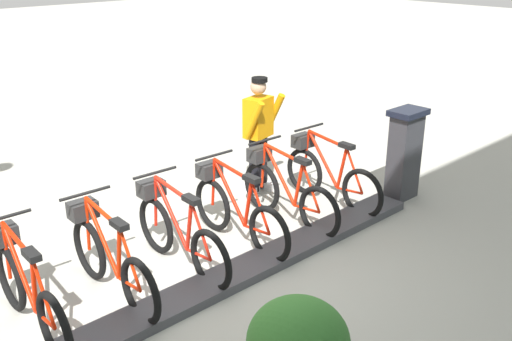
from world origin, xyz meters
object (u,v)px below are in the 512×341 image
object	(u,v)px
bike_docked_2	(235,209)
bike_docked_1	(285,190)
bike_docked_4	(109,258)
worker_near_rack	(259,130)
bike_docked_3	(177,232)
bike_docked_0	(328,174)
payment_kiosk	(404,153)
bike_docked_5	(27,289)

from	to	relation	value
bike_docked_2	bike_docked_1	bearing A→B (deg)	-90.00
bike_docked_4	worker_near_rack	world-z (taller)	worker_near_rack
bike_docked_2	bike_docked_3	xyz separation A→B (m)	(0.00, 0.83, 0.00)
bike_docked_0	payment_kiosk	bearing A→B (deg)	-121.95
bike_docked_2	bike_docked_4	world-z (taller)	same
bike_docked_0	bike_docked_2	bearing A→B (deg)	90.00
bike_docked_2	bike_docked_5	size ratio (longest dim) A/B	1.00
bike_docked_2	bike_docked_4	size ratio (longest dim) A/B	1.00
payment_kiosk	bike_docked_0	size ratio (longest dim) A/B	0.74
bike_docked_2	bike_docked_4	xyz separation A→B (m)	(0.00, 1.67, 0.00)
bike_docked_3	bike_docked_1	bearing A→B (deg)	-90.00
payment_kiosk	bike_docked_3	world-z (taller)	payment_kiosk
bike_docked_0	bike_docked_4	world-z (taller)	same
bike_docked_4	worker_near_rack	xyz separation A→B (m)	(0.97, -2.95, 0.48)
bike_docked_1	bike_docked_0	bearing A→B (deg)	-90.00
bike_docked_2	bike_docked_0	bearing A→B (deg)	-90.00
bike_docked_2	bike_docked_4	distance (m)	1.67
payment_kiosk	bike_docked_0	world-z (taller)	payment_kiosk
payment_kiosk	bike_docked_1	size ratio (longest dim) A/B	0.74
worker_near_rack	bike_docked_2	bearing A→B (deg)	127.14
payment_kiosk	worker_near_rack	size ratio (longest dim) A/B	0.77
payment_kiosk	bike_docked_1	xyz separation A→B (m)	(0.57, 1.75, -0.24)
bike_docked_1	bike_docked_4	size ratio (longest dim) A/B	1.00
bike_docked_2	worker_near_rack	bearing A→B (deg)	-52.86
bike_docked_0	bike_docked_2	size ratio (longest dim) A/B	1.00
payment_kiosk	bike_docked_3	distance (m)	3.47
bike_docked_3	bike_docked_2	bearing A→B (deg)	-90.00
payment_kiosk	bike_docked_4	world-z (taller)	payment_kiosk
bike_docked_0	bike_docked_1	world-z (taller)	same
bike_docked_4	bike_docked_3	bearing A→B (deg)	-90.00
bike_docked_3	bike_docked_4	distance (m)	0.83
payment_kiosk	bike_docked_2	distance (m)	2.66
bike_docked_1	worker_near_rack	xyz separation A→B (m)	(0.97, -0.45, 0.48)
payment_kiosk	bike_docked_1	bearing A→B (deg)	71.92
bike_docked_5	bike_docked_2	bearing A→B (deg)	-90.00
bike_docked_0	bike_docked_4	distance (m)	3.34
bike_docked_1	worker_near_rack	world-z (taller)	worker_near_rack
bike_docked_5	worker_near_rack	distance (m)	3.94
bike_docked_4	bike_docked_1	bearing A→B (deg)	-90.00
bike_docked_5	bike_docked_0	bearing A→B (deg)	-90.00
bike_docked_0	bike_docked_3	xyz separation A→B (m)	(0.00, 2.50, 0.00)
bike_docked_1	bike_docked_5	xyz separation A→B (m)	(0.00, 3.34, 0.00)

